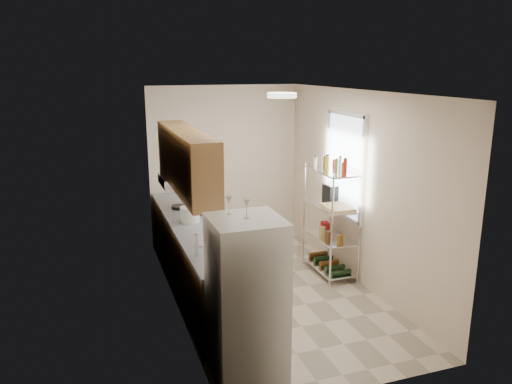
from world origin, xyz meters
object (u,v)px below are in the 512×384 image
(rice_cooker, at_px, (190,214))
(frying_pan_large, at_px, (189,218))
(refrigerator, at_px, (247,300))
(espresso_machine, at_px, (330,193))
(cutting_board, at_px, (338,207))

(rice_cooker, bearing_deg, frying_pan_large, 84.93)
(refrigerator, height_order, espresso_machine, refrigerator)
(frying_pan_large, bearing_deg, espresso_machine, -17.80)
(cutting_board, relative_size, espresso_machine, 1.76)
(frying_pan_large, xyz_separation_m, cutting_board, (1.95, -0.51, 0.11))
(refrigerator, relative_size, rice_cooker, 6.21)
(cutting_board, bearing_deg, frying_pan_large, 165.22)
(refrigerator, distance_m, cutting_board, 2.60)
(rice_cooker, xyz_separation_m, espresso_machine, (2.04, -0.03, 0.13))
(cutting_board, bearing_deg, rice_cooker, 168.47)
(frying_pan_large, relative_size, espresso_machine, 0.93)
(refrigerator, xyz_separation_m, rice_cooker, (-0.08, 2.17, 0.21))
(rice_cooker, distance_m, frying_pan_large, 0.14)
(espresso_machine, bearing_deg, frying_pan_large, 170.24)
(refrigerator, bearing_deg, espresso_machine, 47.55)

